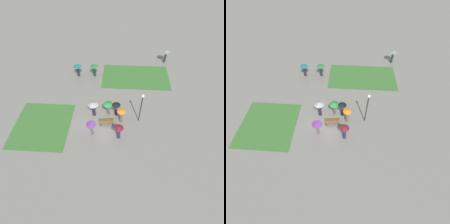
% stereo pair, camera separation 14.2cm
% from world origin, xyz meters
% --- Properties ---
extents(ground_plane, '(90.00, 90.00, 0.00)m').
position_xyz_m(ground_plane, '(0.00, 0.00, 0.00)').
color(ground_plane, slate).
extents(lawn_patch_near, '(6.10, 6.39, 0.06)m').
position_xyz_m(lawn_patch_near, '(-6.23, -0.67, 0.03)').
color(lawn_patch_near, '#386B2D').
rests_on(lawn_patch_near, ground_plane).
extents(lawn_patch_far, '(9.36, 5.27, 0.06)m').
position_xyz_m(lawn_patch_far, '(4.40, 8.49, 0.03)').
color(lawn_patch_far, '#386B2D').
rests_on(lawn_patch_far, ground_plane).
extents(park_bench, '(1.61, 0.58, 0.90)m').
position_xyz_m(park_bench, '(0.90, -0.06, 0.46)').
color(park_bench, brown).
rests_on(park_bench, ground_plane).
extents(lamp_post, '(0.32, 0.32, 3.99)m').
position_xyz_m(lamp_post, '(4.50, 0.65, 2.60)').
color(lamp_post, '#2D2D30').
rests_on(lamp_post, ground_plane).
extents(crowd_person_maroon, '(0.92, 0.92, 1.92)m').
position_xyz_m(crowd_person_maroon, '(2.30, -1.75, 1.29)').
color(crowd_person_maroon, '#282D47').
rests_on(crowd_person_maroon, ground_plane).
extents(crowd_person_grey, '(1.17, 1.17, 2.03)m').
position_xyz_m(crowd_person_grey, '(-0.63, 1.17, 1.47)').
color(crowd_person_grey, '#2D2333').
rests_on(crowd_person_grey, ground_plane).
extents(crowd_person_orange, '(0.93, 0.93, 1.99)m').
position_xyz_m(crowd_person_orange, '(2.50, 0.34, 1.42)').
color(crowd_person_orange, slate).
rests_on(crowd_person_orange, ground_plane).
extents(crowd_person_purple, '(1.07, 1.07, 1.87)m').
position_xyz_m(crowd_person_purple, '(-0.50, -1.43, 1.41)').
color(crowd_person_purple, slate).
rests_on(crowd_person_purple, ground_plane).
extents(crowd_person_green, '(1.09, 1.09, 1.86)m').
position_xyz_m(crowd_person_green, '(1.03, 1.41, 1.41)').
color(crowd_person_green, slate).
rests_on(crowd_person_green, ground_plane).
extents(crowd_person_black, '(0.92, 0.92, 1.91)m').
position_xyz_m(crowd_person_black, '(1.92, 1.30, 1.39)').
color(crowd_person_black, '#2D2333').
rests_on(crowd_person_black, ground_plane).
extents(lone_walker_far_path, '(1.07, 1.07, 1.74)m').
position_xyz_m(lone_walker_far_path, '(-1.46, 8.50, 1.17)').
color(lone_walker_far_path, '#1E3328').
rests_on(lone_walker_far_path, ground_plane).
extents(lone_walker_mid_plaza, '(1.10, 1.10, 1.71)m').
position_xyz_m(lone_walker_mid_plaza, '(-3.77, 8.37, 1.17)').
color(lone_walker_mid_plaza, '#2D2333').
rests_on(lone_walker_mid_plaza, ground_plane).
extents(lone_walker_near_lawn, '(1.10, 1.10, 2.04)m').
position_xyz_m(lone_walker_near_lawn, '(8.96, 12.51, 1.52)').
color(lone_walker_near_lawn, '#1E3328').
rests_on(lone_walker_near_lawn, ground_plane).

